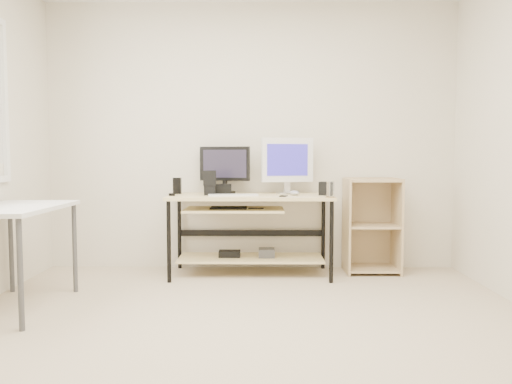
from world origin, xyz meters
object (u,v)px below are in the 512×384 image
object	(u,v)px
desk	(248,218)
white_imac	(287,162)
black_monitor	(225,167)
side_table	(14,217)
shelf_unit	(371,225)
audio_controller	(177,186)

from	to	relation	value
desk	white_imac	distance (m)	0.65
black_monitor	white_imac	bearing A→B (deg)	7.69
desk	side_table	xyz separation A→B (m)	(-1.65, -1.06, 0.13)
side_table	white_imac	distance (m)	2.39
shelf_unit	white_imac	world-z (taller)	white_imac
desk	white_imac	world-z (taller)	white_imac
audio_controller	black_monitor	bearing A→B (deg)	9.33
desk	black_monitor	bearing A→B (deg)	138.09
desk	audio_controller	bearing A→B (deg)	169.21
black_monitor	audio_controller	bearing A→B (deg)	-157.01
desk	side_table	size ratio (longest dim) A/B	1.50
shelf_unit	audio_controller	size ratio (longest dim) A/B	5.81
side_table	shelf_unit	world-z (taller)	shelf_unit
shelf_unit	desk	bearing A→B (deg)	-172.23
side_table	white_imac	size ratio (longest dim) A/B	1.88
shelf_unit	black_monitor	world-z (taller)	black_monitor
black_monitor	audio_controller	size ratio (longest dim) A/B	3.16
desk	white_imac	bearing A→B (deg)	21.01
side_table	audio_controller	bearing A→B (deg)	50.53
shelf_unit	audio_controller	distance (m)	1.89
audio_controller	white_imac	bearing A→B (deg)	0.61
desk	white_imac	xyz separation A→B (m)	(0.37, 0.14, 0.52)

